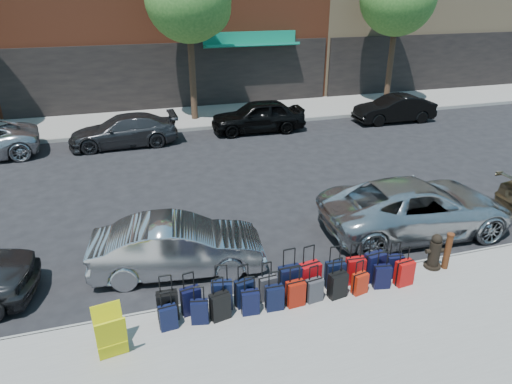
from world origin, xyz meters
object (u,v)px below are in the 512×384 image
object	(u,v)px
tree_center	(191,1)
car_far_1	(124,131)
car_near_2	(417,207)
display_rack	(111,334)
car_far_2	(258,116)
car_near_1	(178,246)
fire_hydrant	(435,252)
bollard	(448,250)
car_far_3	(394,109)
suitcase_front_5	(290,281)

from	to	relation	value
tree_center	car_far_1	distance (m)	6.56
tree_center	car_near_2	distance (m)	13.78
display_rack	car_far_2	size ratio (longest dim) A/B	0.22
car_near_1	car_far_2	distance (m)	11.18
fire_hydrant	car_far_2	bearing A→B (deg)	101.94
bollard	display_rack	size ratio (longest dim) A/B	0.99
display_rack	car_near_1	bearing A→B (deg)	50.11
tree_center	display_rack	bearing A→B (deg)	-105.62
fire_hydrant	car_near_1	size ratio (longest dim) A/B	0.22
car_near_2	car_far_1	size ratio (longest dim) A/B	1.18
tree_center	car_far_3	distance (m)	10.60
car_far_1	car_far_3	xyz separation A→B (m)	(12.56, -0.08, 0.01)
suitcase_front_5	car_far_2	xyz separation A→B (m)	(2.93, 11.80, 0.22)
fire_hydrant	car_near_2	bearing A→B (deg)	76.51
tree_center	bollard	xyz separation A→B (m)	(3.13, -14.38, -4.80)
car_near_1	car_far_1	distance (m)	9.75
fire_hydrant	bollard	distance (m)	0.28
display_rack	car_near_2	xyz separation A→B (m)	(7.82, 2.52, 0.11)
bollard	car_near_1	size ratio (longest dim) A/B	0.23
bollard	car_far_1	size ratio (longest dim) A/B	0.20
tree_center	fire_hydrant	world-z (taller)	tree_center
car_far_1	display_rack	bearing A→B (deg)	-3.92
suitcase_front_5	display_rack	world-z (taller)	suitcase_front_5
tree_center	bollard	distance (m)	15.48
tree_center	suitcase_front_5	distance (m)	15.12
bollard	car_far_3	size ratio (longest dim) A/B	0.23
suitcase_front_5	bollard	bearing A→B (deg)	-4.19
car_far_1	fire_hydrant	bearing A→B (deg)	28.28
fire_hydrant	car_near_1	bearing A→B (deg)	171.39
bollard	car_near_2	world-z (taller)	car_near_2
tree_center	car_far_3	world-z (taller)	tree_center
display_rack	car_near_1	distance (m)	2.89
car_near_2	car_far_1	bearing A→B (deg)	40.15
car_far_3	tree_center	bearing A→B (deg)	-105.56
tree_center	display_rack	world-z (taller)	tree_center
suitcase_front_5	car_near_2	world-z (taller)	car_near_2
tree_center	car_near_2	world-z (taller)	tree_center
bollard	car_far_3	bearing A→B (deg)	62.89
tree_center	car_near_2	size ratio (longest dim) A/B	1.43
car_far_1	car_far_3	size ratio (longest dim) A/B	1.13
display_rack	car_near_2	bearing A→B (deg)	9.34
display_rack	car_far_2	world-z (taller)	car_far_2
tree_center	display_rack	size ratio (longest dim) A/B	8.07
car_near_2	car_far_3	bearing A→B (deg)	-25.79
suitcase_front_5	car_far_3	bearing A→B (deg)	47.10
tree_center	suitcase_front_5	bearing A→B (deg)	-92.53
suitcase_front_5	car_far_2	world-z (taller)	car_far_2
fire_hydrant	car_far_3	xyz separation A→B (m)	(6.15, 11.41, 0.09)
car_near_2	car_far_3	xyz separation A→B (m)	(5.39, 9.58, -0.07)
bollard	car_near_2	bearing A→B (deg)	75.24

